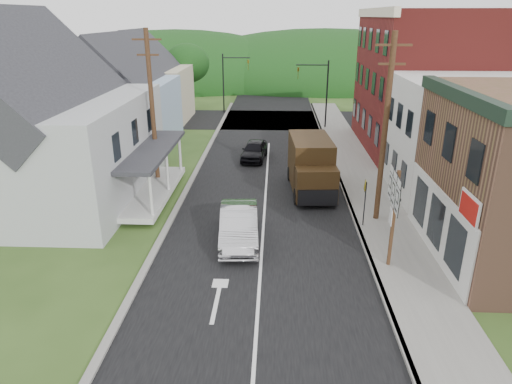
# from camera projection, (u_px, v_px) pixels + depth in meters

# --- Properties ---
(ground) EXTENTS (120.00, 120.00, 0.00)m
(ground) POSITION_uv_depth(u_px,v_px,m) (262.00, 252.00, 19.81)
(ground) COLOR #2D4719
(ground) RESTS_ON ground
(road) EXTENTS (9.00, 90.00, 0.02)m
(road) POSITION_uv_depth(u_px,v_px,m) (267.00, 176.00, 29.13)
(road) COLOR black
(road) RESTS_ON ground
(cross_road) EXTENTS (60.00, 9.00, 0.02)m
(cross_road) POSITION_uv_depth(u_px,v_px,m) (271.00, 120.00, 44.96)
(cross_road) COLOR black
(cross_road) RESTS_ON ground
(sidewalk_right) EXTENTS (2.80, 55.00, 0.15)m
(sidewalk_right) POSITION_uv_depth(u_px,v_px,m) (366.00, 188.00, 26.99)
(sidewalk_right) COLOR slate
(sidewalk_right) RESTS_ON ground
(curb_right) EXTENTS (0.20, 55.00, 0.15)m
(curb_right) POSITION_uv_depth(u_px,v_px,m) (343.00, 187.00, 27.05)
(curb_right) COLOR slate
(curb_right) RESTS_ON ground
(curb_left) EXTENTS (0.30, 55.00, 0.12)m
(curb_left) POSITION_uv_depth(u_px,v_px,m) (189.00, 185.00, 27.43)
(curb_left) COLOR slate
(curb_left) RESTS_ON ground
(storefront_white) EXTENTS (8.00, 7.00, 6.50)m
(storefront_white) POSITION_uv_depth(u_px,v_px,m) (471.00, 139.00, 25.16)
(storefront_white) COLOR silver
(storefront_white) RESTS_ON ground
(storefront_red) EXTENTS (8.00, 12.00, 10.00)m
(storefront_red) POSITION_uv_depth(u_px,v_px,m) (424.00, 83.00, 33.38)
(storefront_red) COLOR maroon
(storefront_red) RESTS_ON ground
(house_gray) EXTENTS (10.20, 12.24, 8.35)m
(house_gray) POSITION_uv_depth(u_px,v_px,m) (42.00, 123.00, 24.37)
(house_gray) COLOR #AAADB0
(house_gray) RESTS_ON ground
(house_blue) EXTENTS (7.14, 8.16, 7.28)m
(house_blue) POSITION_uv_depth(u_px,v_px,m) (125.00, 98.00, 34.77)
(house_blue) COLOR #92AAC8
(house_blue) RESTS_ON ground
(house_cream) EXTENTS (7.14, 8.16, 7.28)m
(house_cream) POSITION_uv_depth(u_px,v_px,m) (150.00, 82.00, 43.17)
(house_cream) COLOR #BEB293
(house_cream) RESTS_ON ground
(utility_pole_right) EXTENTS (1.60, 0.26, 9.00)m
(utility_pole_right) POSITION_uv_depth(u_px,v_px,m) (385.00, 129.00, 21.16)
(utility_pole_right) COLOR #472D19
(utility_pole_right) RESTS_ON ground
(utility_pole_left) EXTENTS (1.60, 0.26, 9.00)m
(utility_pole_left) POSITION_uv_depth(u_px,v_px,m) (152.00, 109.00, 25.85)
(utility_pole_left) COLOR #472D19
(utility_pole_left) RESTS_ON ground
(traffic_signal_right) EXTENTS (2.87, 0.20, 6.00)m
(traffic_signal_right) POSITION_uv_depth(u_px,v_px,m) (319.00, 87.00, 40.17)
(traffic_signal_right) COLOR black
(traffic_signal_right) RESTS_ON ground
(traffic_signal_left) EXTENTS (2.87, 0.20, 6.00)m
(traffic_signal_left) POSITION_uv_depth(u_px,v_px,m) (230.00, 76.00, 47.04)
(traffic_signal_left) COLOR black
(traffic_signal_left) RESTS_ON ground
(tree_left_b) EXTENTS (4.80, 4.80, 6.94)m
(tree_left_b) POSITION_uv_depth(u_px,v_px,m) (10.00, 92.00, 29.93)
(tree_left_b) COLOR #382616
(tree_left_b) RESTS_ON ground
(tree_left_c) EXTENTS (5.80, 5.80, 8.41)m
(tree_left_c) POSITION_uv_depth(u_px,v_px,m) (37.00, 64.00, 37.08)
(tree_left_c) COLOR #382616
(tree_left_c) RESTS_ON ground
(tree_left_d) EXTENTS (4.80, 4.80, 6.94)m
(tree_left_d) POSITION_uv_depth(u_px,v_px,m) (187.00, 63.00, 48.23)
(tree_left_d) COLOR #382616
(tree_left_d) RESTS_ON ground
(forested_ridge) EXTENTS (90.00, 30.00, 16.00)m
(forested_ridge) POSITION_uv_depth(u_px,v_px,m) (273.00, 82.00, 71.05)
(forested_ridge) COLOR #123811
(forested_ridge) RESTS_ON ground
(silver_sedan) EXTENTS (2.00, 4.86, 1.57)m
(silver_sedan) POSITION_uv_depth(u_px,v_px,m) (239.00, 225.00, 20.49)
(silver_sedan) COLOR #B7B6BB
(silver_sedan) RESTS_ON ground
(dark_sedan) EXTENTS (1.99, 4.06, 1.33)m
(dark_sedan) POSITION_uv_depth(u_px,v_px,m) (254.00, 150.00, 32.34)
(dark_sedan) COLOR black
(dark_sedan) RESTS_ON ground
(delivery_van) EXTENTS (2.59, 5.62, 3.07)m
(delivery_van) POSITION_uv_depth(u_px,v_px,m) (311.00, 166.00, 26.09)
(delivery_van) COLOR black
(delivery_van) RESTS_ON ground
(route_sign_cluster) EXTENTS (0.28, 2.30, 4.02)m
(route_sign_cluster) POSITION_uv_depth(u_px,v_px,m) (394.00, 205.00, 17.60)
(route_sign_cluster) COLOR #472D19
(route_sign_cluster) RESTS_ON sidewalk_right
(warning_sign) EXTENTS (0.24, 0.61, 2.35)m
(warning_sign) POSITION_uv_depth(u_px,v_px,m) (365.00, 196.00, 21.47)
(warning_sign) COLOR black
(warning_sign) RESTS_ON sidewalk_right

